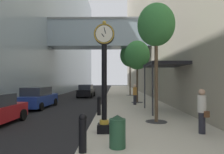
% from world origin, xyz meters
% --- Properties ---
extents(ground_plane, '(110.00, 110.00, 0.00)m').
position_xyz_m(ground_plane, '(0.00, 27.00, 0.00)').
color(ground_plane, black).
rests_on(ground_plane, ground).
extents(sidewalk_right, '(5.79, 80.00, 0.14)m').
position_xyz_m(sidewalk_right, '(2.89, 30.00, 0.07)').
color(sidewalk_right, beige).
rests_on(sidewalk_right, ground).
extents(building_block_left, '(22.35, 80.00, 27.60)m').
position_xyz_m(building_block_left, '(-11.68, 29.95, 13.76)').
color(building_block_left, '#93A8B7').
rests_on(building_block_left, ground).
extents(street_clock, '(0.84, 0.55, 4.61)m').
position_xyz_m(street_clock, '(0.75, 5.31, 2.67)').
color(street_clock, black).
rests_on(street_clock, sidewalk_right).
extents(bollard_nearest, '(0.24, 0.24, 1.17)m').
position_xyz_m(bollard_nearest, '(0.22, 3.04, 0.75)').
color(bollard_nearest, black).
rests_on(bollard_nearest, sidewalk_right).
extents(bollard_third, '(0.24, 0.24, 1.17)m').
position_xyz_m(bollard_third, '(0.22, 9.35, 0.75)').
color(bollard_third, black).
rests_on(bollard_third, sidewalk_right).
extents(street_tree_near, '(1.92, 1.92, 6.12)m').
position_xyz_m(street_tree_near, '(3.32, 7.45, 5.09)').
color(street_tree_near, '#333335').
rests_on(street_tree_near, sidewalk_right).
extents(street_tree_mid_near, '(2.41, 2.41, 5.90)m').
position_xyz_m(street_tree_mid_near, '(3.32, 16.28, 4.63)').
color(street_tree_mid_near, '#333335').
rests_on(street_tree_mid_near, sidewalk_right).
extents(street_tree_mid_far, '(2.77, 2.77, 7.15)m').
position_xyz_m(street_tree_mid_far, '(3.32, 25.10, 5.67)').
color(street_tree_mid_far, '#333335').
rests_on(street_tree_mid_far, sidewalk_right).
extents(trash_bin, '(0.53, 0.53, 1.05)m').
position_xyz_m(trash_bin, '(1.27, 3.47, 0.68)').
color(trash_bin, '#234C33').
rests_on(trash_bin, sidewalk_right).
extents(pedestrian_walking, '(0.47, 0.52, 1.80)m').
position_xyz_m(pedestrian_walking, '(4.70, 5.20, 1.10)').
color(pedestrian_walking, '#23232D').
rests_on(pedestrian_walking, sidewalk_right).
extents(pedestrian_by_clock, '(0.42, 0.42, 1.77)m').
position_xyz_m(pedestrian_by_clock, '(2.92, 14.51, 1.08)').
color(pedestrian_by_clock, '#23232D').
rests_on(pedestrian_by_clock, sidewalk_right).
extents(storefront_awning, '(2.40, 3.60, 3.30)m').
position_xyz_m(storefront_awning, '(4.55, 10.82, 3.28)').
color(storefront_awning, black).
rests_on(storefront_awning, sidewalk_right).
extents(car_blue_near, '(2.11, 4.70, 1.71)m').
position_xyz_m(car_blue_near, '(-5.07, 13.34, 0.83)').
color(car_blue_near, navy).
rests_on(car_blue_near, ground).
extents(car_black_mid, '(2.06, 4.13, 1.66)m').
position_xyz_m(car_black_mid, '(-2.58, 23.60, 0.81)').
color(car_black_mid, black).
rests_on(car_black_mid, ground).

